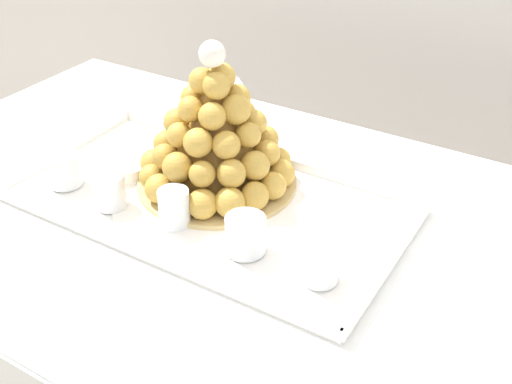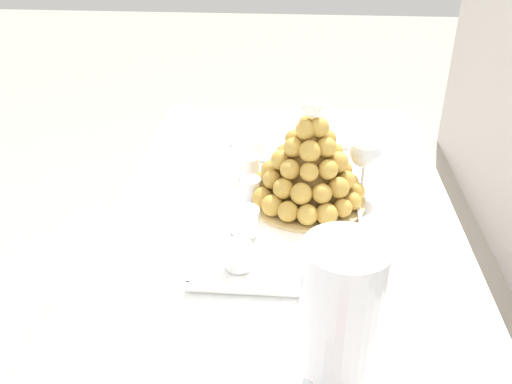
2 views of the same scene
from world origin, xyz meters
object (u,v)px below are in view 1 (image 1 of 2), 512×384
Objects in this scene: dessert_cup_centre at (174,209)px; creme_brulee_ramekin at (125,167)px; serving_tray at (209,202)px; wine_glass at (226,96)px; croquembouche at (216,136)px; dessert_cup_left at (64,171)px; dessert_cup_mid_left at (110,192)px; dessert_cup_right at (320,265)px; dessert_cup_mid_right at (246,236)px.

creme_brulee_ramekin is at bearing 155.65° from dessert_cup_centre.
wine_glass is at bearing 114.67° from serving_tray.
croquembouche is 4.80× the size of dessert_cup_left.
dessert_cup_right is at bearing 1.79° from dessert_cup_mid_left.
creme_brulee_ramekin is 0.22m from wine_glass.
dessert_cup_left reaches higher than serving_tray.
dessert_cup_right reaches higher than dessert_cup_left.
dessert_cup_centre is 0.28m from wine_glass.
dessert_cup_left is 0.23m from dessert_cup_centre.
dessert_cup_mid_left is at bearing -178.21° from dessert_cup_right.
dessert_cup_right is (0.24, -0.08, 0.03)m from serving_tray.
dessert_cup_right is at bearing -10.53° from creme_brulee_ramekin.
dessert_cup_right is 0.39× the size of wine_glass.
serving_tray is 11.33× the size of dessert_cup_left.
dessert_cup_mid_left is (0.11, -0.01, 0.00)m from dessert_cup_left.
dessert_cup_mid_right is 1.05× the size of dessert_cup_right.
croquembouche is 4.80× the size of dessert_cup_right.
dessert_cup_mid_right is 0.68× the size of creme_brulee_ramekin.
wine_glass is (-0.33, 0.26, 0.07)m from dessert_cup_right.
dessert_cup_mid_left is at bearing -173.46° from dessert_cup_centre.
serving_tray is 2.36× the size of croquembouche.
dessert_cup_centre is 0.41× the size of wine_glass.
dessert_cup_right is at bearing -0.47° from dessert_cup_centre.
wine_glass is at bearing 128.10° from dessert_cup_mid_right.
serving_tray is 10.80× the size of dessert_cup_centre.
dessert_cup_right is at bearing 0.21° from dessert_cup_left.
croquembouche is 0.15m from dessert_cup_centre.
croquembouche reaches higher than serving_tray.
wine_glass is at bearing 81.40° from dessert_cup_mid_left.
dessert_cup_left is at bearing 175.05° from dessert_cup_mid_left.
wine_glass reaches higher than creme_brulee_ramekin.
croquembouche is 0.15m from wine_glass.
wine_glass reaches higher than serving_tray.
creme_brulee_ramekin is (-0.30, 0.08, -0.01)m from dessert_cup_mid_right.
dessert_cup_left is at bearing -120.10° from wine_glass.
croquembouche is at bearing 18.84° from creme_brulee_ramekin.
dessert_cup_mid_right is (0.25, 0.01, 0.00)m from dessert_cup_mid_left.
serving_tray is 0.08m from dessert_cup_centre.
dessert_cup_left is 0.10m from creme_brulee_ramekin.
dessert_cup_centre reaches higher than creme_brulee_ramekin.
creme_brulee_ramekin is at bearing -179.11° from serving_tray.
wine_glass is (0.04, 0.28, 0.07)m from dessert_cup_mid_left.
dessert_cup_left is (-0.22, -0.13, -0.07)m from croquembouche.
dessert_cup_left is 0.31m from wine_glass.
dessert_cup_mid_left is at bearing -4.95° from dessert_cup_left.
dessert_cup_left is 0.39× the size of wine_glass.
dessert_cup_mid_right reaches higher than creme_brulee_ramekin.
dessert_cup_centre is at bearing -86.08° from croquembouche.
serving_tray is 0.15m from dessert_cup_mid_right.
dessert_cup_mid_left reaches higher than dessert_cup_left.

